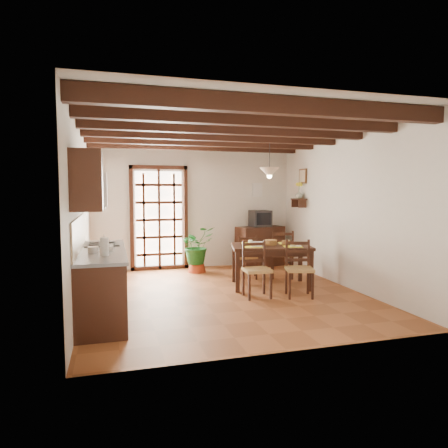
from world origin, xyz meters
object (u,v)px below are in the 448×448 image
object	(u,v)px
chair_near_left	(257,280)
chair_far_right	(282,263)
kitchen_counter	(102,281)
pendant_lamp	(269,172)
dining_table	(271,250)
chair_near_right	(299,279)
crt_tv	(260,218)
sideboard	(260,246)
potted_plant	(197,246)
chair_far_left	(247,265)

from	to	relation	value
chair_near_left	chair_far_right	bearing A→B (deg)	53.46
kitchen_counter	pendant_lamp	size ratio (longest dim) A/B	2.66
dining_table	pendant_lamp	xyz separation A→B (m)	(-0.00, 0.10, 1.42)
chair_near_right	chair_far_right	bearing A→B (deg)	92.67
kitchen_counter	crt_tv	size ratio (longest dim) A/B	4.93
sideboard	pendant_lamp	distance (m)	2.50
pendant_lamp	potted_plant	bearing A→B (deg)	124.04
chair_near_right	crt_tv	xyz separation A→B (m)	(0.35, 2.69, 0.81)
chair_far_right	crt_tv	bearing A→B (deg)	-72.66
kitchen_counter	dining_table	distance (m)	3.05
chair_near_left	chair_far_left	distance (m)	1.43
dining_table	potted_plant	bearing A→B (deg)	135.25
crt_tv	pendant_lamp	bearing A→B (deg)	-110.19
crt_tv	pendant_lamp	world-z (taller)	pendant_lamp
dining_table	chair_far_left	size ratio (longest dim) A/B	1.81
chair_near_right	potted_plant	world-z (taller)	potted_plant
sideboard	potted_plant	world-z (taller)	potted_plant
sideboard	pendant_lamp	bearing A→B (deg)	-119.21
crt_tv	chair_far_right	bearing A→B (deg)	-95.36
sideboard	crt_tv	xyz separation A→B (m)	(-0.00, -0.01, 0.65)
sideboard	crt_tv	size ratio (longest dim) A/B	2.35
dining_table	chair_far_right	bearing A→B (deg)	64.02
chair_near_right	crt_tv	world-z (taller)	crt_tv
crt_tv	potted_plant	distance (m)	1.67
pendant_lamp	crt_tv	bearing A→B (deg)	73.78
chair_near_right	crt_tv	distance (m)	2.83
dining_table	chair_near_left	bearing A→B (deg)	-116.22
dining_table	pendant_lamp	bearing A→B (deg)	102.89
chair_near_right	sideboard	size ratio (longest dim) A/B	0.86
sideboard	pendant_lamp	world-z (taller)	pendant_lamp
chair_near_left	chair_far_left	size ratio (longest dim) A/B	1.06
chair_near_left	chair_far_left	bearing A→B (deg)	79.48
dining_table	chair_near_left	xyz separation A→B (m)	(-0.50, -0.62, -0.37)
kitchen_counter	chair_far_left	world-z (taller)	kitchen_counter
kitchen_counter	potted_plant	xyz separation A→B (m)	(1.88, 2.52, 0.10)
kitchen_counter	chair_far_right	bearing A→B (deg)	24.06
chair_near_left	crt_tv	xyz separation A→B (m)	(1.03, 2.53, 0.82)
kitchen_counter	chair_near_right	xyz separation A→B (m)	(3.09, 0.13, -0.18)
potted_plant	kitchen_counter	bearing A→B (deg)	-126.78
pendant_lamp	chair_near_right	bearing A→B (deg)	-78.26
kitchen_counter	chair_near_left	distance (m)	2.43
dining_table	sideboard	xyz separation A→B (m)	(0.53, 1.92, -0.20)
dining_table	chair_near_right	xyz separation A→B (m)	(0.18, -0.77, -0.37)
dining_table	chair_near_left	world-z (taller)	chair_near_left
potted_plant	chair_far_right	bearing A→B (deg)	-33.33
potted_plant	pendant_lamp	bearing A→B (deg)	-55.96
chair_far_right	pendant_lamp	bearing A→B (deg)	64.84
potted_plant	pendant_lamp	distance (m)	2.37
dining_table	chair_near_right	distance (m)	0.87
chair_near_left	potted_plant	size ratio (longest dim) A/B	0.44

